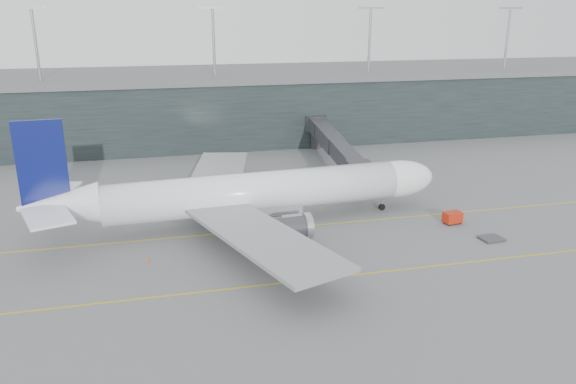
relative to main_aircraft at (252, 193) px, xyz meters
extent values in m
plane|color=#59595E|center=(-4.10, 1.55, -4.57)|extent=(320.00, 320.00, 0.00)
cube|color=gold|center=(-4.10, -2.45, -4.56)|extent=(160.00, 0.25, 0.02)
cube|color=gold|center=(-4.10, -18.45, -4.56)|extent=(160.00, 0.25, 0.02)
cube|color=gold|center=(0.90, 21.55, -4.56)|extent=(0.25, 60.00, 0.02)
cube|color=black|center=(-4.10, 59.55, 2.43)|extent=(240.00, 35.00, 14.00)
cube|color=#55575A|center=(-4.10, 59.55, 10.03)|extent=(240.00, 36.00, 1.20)
cylinder|color=#9E9EA3|center=(-34.10, 49.55, 17.43)|extent=(0.60, 0.60, 14.00)
cylinder|color=#9E9EA3|center=(0.90, 49.55, 17.43)|extent=(0.60, 0.60, 14.00)
cylinder|color=#9E9EA3|center=(35.90, 49.55, 17.43)|extent=(0.60, 0.60, 14.00)
cylinder|color=#9E9EA3|center=(70.90, 49.55, 17.43)|extent=(0.60, 0.60, 14.00)
cylinder|color=white|center=(0.41, 0.03, 0.15)|extent=(41.19, 8.04, 5.52)
ellipsoid|color=white|center=(22.17, 1.38, 0.15)|extent=(11.90, 6.22, 5.52)
cone|color=white|center=(-24.90, -1.54, 0.77)|extent=(10.10, 5.89, 5.30)
cube|color=gray|center=(-0.48, -0.03, -1.99)|extent=(14.48, 5.32, 1.78)
cube|color=black|center=(25.54, 1.58, 1.04)|extent=(2.12, 2.79, 0.71)
cube|color=gray|center=(-1.40, -13.90, -0.74)|extent=(16.18, 27.00, 0.49)
cylinder|color=#38393D|center=(2.71, -8.30, -2.26)|extent=(6.41, 3.49, 3.11)
cube|color=gray|center=(-3.11, 13.63, -0.74)|extent=(13.38, 26.92, 0.49)
cylinder|color=#38393D|center=(1.66, 8.57, -2.26)|extent=(6.41, 3.49, 3.11)
cube|color=#0A1156|center=(-26.23, -1.63, 6.37)|extent=(5.80, 0.80, 10.68)
cube|color=white|center=(-25.48, -6.48, 1.21)|extent=(7.19, 9.15, 0.31)
cube|color=white|center=(-26.09, 3.28, 1.21)|extent=(6.39, 8.82, 0.31)
cylinder|color=black|center=(19.95, 1.24, -4.08)|extent=(1.00, 0.42, 0.98)
cylinder|color=#9E9EA3|center=(19.95, 1.24, -3.41)|extent=(0.27, 0.27, 2.31)
cylinder|color=black|center=(-2.88, -4.46, -3.99)|extent=(1.18, 0.52, 1.16)
cylinder|color=black|center=(-3.41, 4.07, -3.99)|extent=(1.18, 0.52, 1.16)
cube|color=#2D2D32|center=(16.96, 3.42, 0.97)|extent=(3.97, 4.36, 3.10)
cube|color=#2D2D32|center=(17.99, 12.56, 0.97)|extent=(4.36, 14.62, 2.77)
cube|color=#2D2D32|center=(19.59, 26.86, 0.97)|extent=(4.63, 14.65, 2.88)
cube|color=#2D2D32|center=(21.19, 41.17, 0.97)|extent=(4.91, 14.68, 2.99)
cylinder|color=#9E9EA3|center=(18.07, 13.33, -2.47)|extent=(0.55, 0.55, 4.21)
cube|color=#38393D|center=(18.07, 13.33, -4.18)|extent=(2.39, 1.90, 0.78)
cylinder|color=#2D2D32|center=(16.96, 42.05, 0.97)|extent=(4.43, 4.43, 3.32)
cylinder|color=#2D2D32|center=(16.96, 42.05, -2.58)|extent=(1.99, 1.99, 3.99)
cube|color=#B0210C|center=(27.41, -6.37, -3.61)|extent=(2.71, 1.95, 1.47)
cylinder|color=black|center=(26.60, -7.07, -4.34)|extent=(0.47, 0.24, 0.45)
cylinder|color=black|center=(28.39, -6.80, -4.34)|extent=(0.47, 0.24, 0.45)
cylinder|color=black|center=(26.42, -5.95, -4.34)|extent=(0.47, 0.24, 0.45)
cylinder|color=black|center=(28.22, -5.68, -4.34)|extent=(0.47, 0.24, 0.45)
cube|color=#353439|center=(29.47, -12.92, -4.40)|extent=(3.12, 2.60, 0.29)
cube|color=#38393D|center=(-8.27, 12.16, -4.43)|extent=(2.17, 1.89, 0.19)
cube|color=#A1A4AC|center=(-8.27, 12.16, -3.59)|extent=(1.78, 1.71, 1.40)
cube|color=navy|center=(-8.27, 12.16, -2.86)|extent=(1.84, 1.77, 0.07)
cube|color=#38393D|center=(-6.68, 14.19, -4.40)|extent=(2.50, 2.16, 0.22)
cube|color=#A1A6AD|center=(-6.68, 14.19, -3.42)|extent=(2.05, 1.96, 1.65)
cube|color=navy|center=(-6.68, 14.19, -2.56)|extent=(2.11, 2.03, 0.09)
cube|color=#38393D|center=(-4.77, 12.89, -4.40)|extent=(2.63, 2.32, 0.22)
cube|color=silver|center=(-4.77, 12.89, -3.40)|extent=(2.17, 2.09, 1.67)
cube|color=navy|center=(-4.77, 12.89, -2.53)|extent=(2.24, 2.16, 0.09)
cone|color=#E74E0C|center=(29.64, -5.38, -4.21)|extent=(0.45, 0.45, 0.72)
cone|color=#CC540B|center=(7.16, -18.40, -4.17)|extent=(0.50, 0.50, 0.79)
cone|color=#D34F0B|center=(4.92, 13.08, -4.25)|extent=(0.40, 0.40, 0.64)
cone|color=#D73F0B|center=(-14.32, -9.52, -4.24)|extent=(0.42, 0.42, 0.67)
camera|label=1|loc=(-12.48, -72.89, 24.15)|focal=35.00mm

